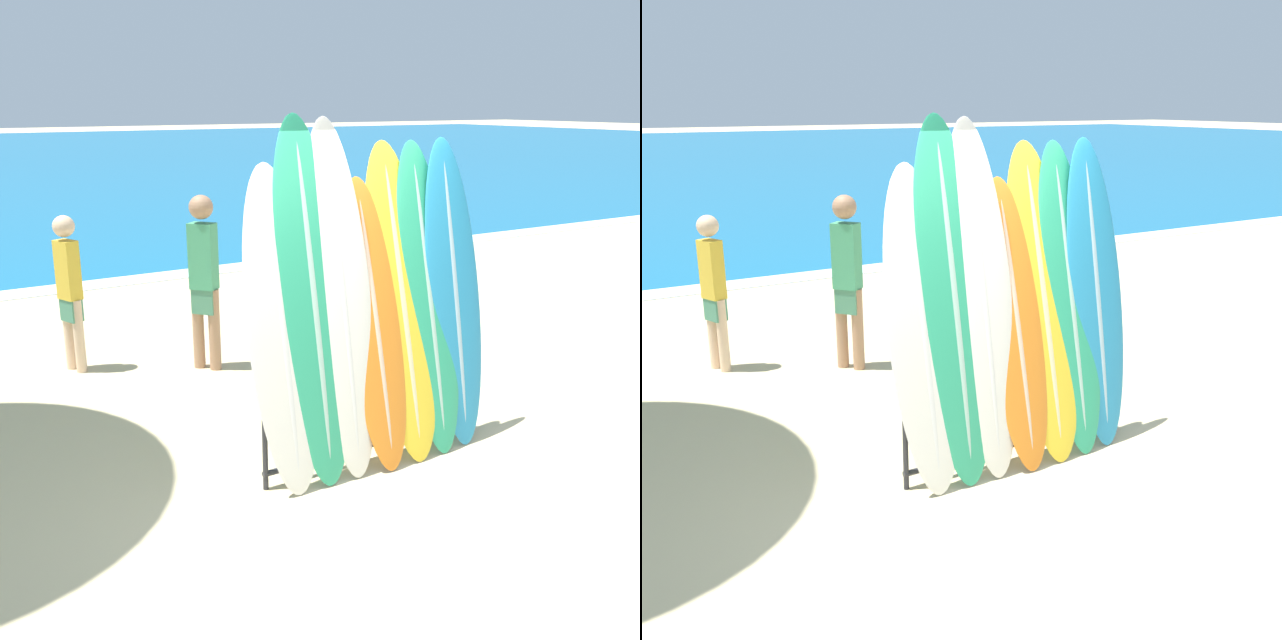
% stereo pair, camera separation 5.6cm
% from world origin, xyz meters
% --- Properties ---
extents(ground_plane, '(160.00, 160.00, 0.00)m').
position_xyz_m(ground_plane, '(0.00, 0.00, 0.00)').
color(ground_plane, '#CCB789').
extents(surfboard_rack, '(1.92, 0.04, 0.91)m').
position_xyz_m(surfboard_rack, '(0.31, 0.55, 0.49)').
color(surfboard_rack, '#28282D').
rests_on(surfboard_rack, ground_plane).
extents(surfboard_slot_0, '(0.53, 0.54, 2.31)m').
position_xyz_m(surfboard_slot_0, '(-0.47, 0.58, 1.15)').
color(surfboard_slot_0, silver).
rests_on(surfboard_slot_0, ground_plane).
extents(surfboard_slot_1, '(0.56, 0.61, 2.63)m').
position_xyz_m(surfboard_slot_1, '(-0.21, 0.60, 1.31)').
color(surfboard_slot_1, '#289E70').
rests_on(surfboard_slot_1, ground_plane).
extents(surfboard_slot_2, '(0.52, 0.62, 2.60)m').
position_xyz_m(surfboard_slot_2, '(0.04, 0.59, 1.30)').
color(surfboard_slot_2, silver).
rests_on(surfboard_slot_2, ground_plane).
extents(surfboard_slot_3, '(0.49, 0.64, 2.17)m').
position_xyz_m(surfboard_slot_3, '(0.31, 0.56, 1.09)').
color(surfboard_slot_3, orange).
rests_on(surfboard_slot_3, ground_plane).
extents(surfboard_slot_4, '(0.58, 0.68, 2.42)m').
position_xyz_m(surfboard_slot_4, '(0.59, 0.61, 1.21)').
color(surfboard_slot_4, yellow).
rests_on(surfboard_slot_4, ground_plane).
extents(surfboard_slot_5, '(0.52, 0.64, 2.42)m').
position_xyz_m(surfboard_slot_5, '(0.85, 0.60, 1.21)').
color(surfboard_slot_5, '#289E70').
rests_on(surfboard_slot_5, ground_plane).
extents(surfboard_slot_6, '(0.52, 0.55, 2.43)m').
position_xyz_m(surfboard_slot_6, '(1.10, 0.59, 1.22)').
color(surfboard_slot_6, teal).
rests_on(surfboard_slot_6, ground_plane).
extents(person_near_water, '(0.30, 0.31, 1.81)m').
position_xyz_m(person_near_water, '(0.02, 3.14, 0.99)').
color(person_near_water, '#A87A5B').
rests_on(person_near_water, ground_plane).
extents(person_mid_beach, '(0.22, 0.27, 1.62)m').
position_xyz_m(person_mid_beach, '(-1.17, 3.79, 0.88)').
color(person_mid_beach, beige).
rests_on(person_mid_beach, ground_plane).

